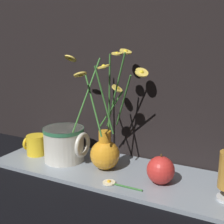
# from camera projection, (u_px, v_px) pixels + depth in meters

# --- Properties ---
(ground_plane) EXTENTS (6.00, 6.00, 0.00)m
(ground_plane) POSITION_uv_depth(u_px,v_px,m) (115.00, 173.00, 0.96)
(ground_plane) COLOR black
(shelf) EXTENTS (0.78, 0.26, 0.01)m
(shelf) POSITION_uv_depth(u_px,v_px,m) (115.00, 172.00, 0.96)
(shelf) COLOR gray
(shelf) RESTS_ON ground_plane
(vase_with_flowers) EXTENTS (0.26, 0.21, 0.36)m
(vase_with_flowers) POSITION_uv_depth(u_px,v_px,m) (105.00, 147.00, 0.95)
(vase_with_flowers) COLOR orange
(vase_with_flowers) RESTS_ON shelf
(yellow_mug) EXTENTS (0.08, 0.07, 0.07)m
(yellow_mug) POSITION_uv_depth(u_px,v_px,m) (36.00, 145.00, 1.07)
(yellow_mug) COLOR yellow
(yellow_mug) RESTS_ON shelf
(ceramic_pitcher) EXTENTS (0.16, 0.13, 0.12)m
(ceramic_pitcher) POSITION_uv_depth(u_px,v_px,m) (64.00, 142.00, 1.02)
(ceramic_pitcher) COLOR beige
(ceramic_pitcher) RESTS_ON shelf
(orange_fruit) EXTENTS (0.08, 0.08, 0.09)m
(orange_fruit) POSITION_uv_depth(u_px,v_px,m) (161.00, 170.00, 0.86)
(orange_fruit) COLOR red
(orange_fruit) RESTS_ON shelf
(loose_daisy) EXTENTS (0.12, 0.04, 0.01)m
(loose_daisy) POSITION_uv_depth(u_px,v_px,m) (114.00, 183.00, 0.86)
(loose_daisy) COLOR #336B2D
(loose_daisy) RESTS_ON shelf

